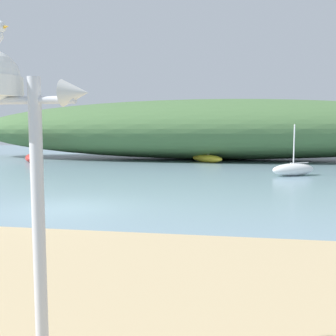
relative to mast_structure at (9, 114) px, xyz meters
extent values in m
plane|color=#7A99A8|center=(-3.84, 9.37, -2.89)|extent=(120.00, 120.00, 0.00)
ellipsoid|color=#476B3D|center=(0.13, 35.45, 0.10)|extent=(51.09, 14.02, 5.97)
cylinder|color=silver|center=(0.25, 0.00, -1.18)|extent=(0.12, 0.12, 3.02)
cylinder|color=silver|center=(0.25, 0.00, 0.13)|extent=(0.79, 0.07, 0.07)
cone|color=silver|center=(0.65, 0.00, 0.19)|extent=(0.24, 0.24, 0.24)
sphere|color=white|center=(-0.03, -0.03, 0.78)|extent=(0.10, 0.10, 0.10)
cone|color=gold|center=(0.04, -0.06, 0.77)|extent=(0.07, 0.04, 0.03)
ellipsoid|color=white|center=(5.96, 21.23, -2.50)|extent=(3.08, 2.27, 0.78)
cylinder|color=silver|center=(5.96, 21.23, -1.01)|extent=(0.08, 0.08, 2.65)
cylinder|color=silver|center=(6.35, 21.45, -2.09)|extent=(1.21, 0.71, 0.06)
ellipsoid|color=gold|center=(0.02, 30.93, -2.54)|extent=(3.37, 3.06, 0.70)
cylinder|color=silver|center=(0.02, 30.93, -0.81)|extent=(0.08, 0.08, 3.16)
cylinder|color=silver|center=(-0.39, 31.27, -2.15)|extent=(1.26, 1.07, 0.06)
ellipsoid|color=#B72D28|center=(-15.72, 28.46, -2.51)|extent=(2.30, 3.08, 0.76)
cylinder|color=silver|center=(-15.72, 28.46, -1.14)|extent=(0.08, 0.08, 2.43)
cylinder|color=silver|center=(-15.94, 28.85, -2.11)|extent=(0.72, 1.20, 0.06)
camera|label=1|loc=(2.01, -3.24, -0.16)|focal=40.53mm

